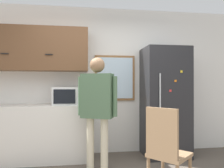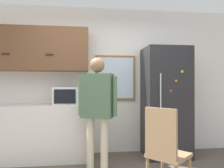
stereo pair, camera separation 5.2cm
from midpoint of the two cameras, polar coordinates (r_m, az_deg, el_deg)
The scene contains 8 objects.
back_wall at distance 4.10m, azimuth -2.54°, elevation 0.98°, with size 6.00×0.06×2.70m.
counter at distance 3.96m, azimuth -20.45°, elevation -11.86°, with size 1.96×0.56×0.93m.
upper_cabinets at distance 4.02m, azimuth -20.10°, elevation 8.50°, with size 1.96×0.39×0.74m.
microwave at distance 3.80m, azimuth -10.89°, elevation -3.04°, with size 0.49×0.43×0.30m.
person at distance 3.22m, azimuth -3.42°, elevation -4.62°, with size 0.56×0.38×1.66m.
refrigerator at distance 4.02m, azimuth 14.19°, elevation -4.52°, with size 0.77×0.65×1.92m.
chair at distance 2.67m, azimuth 14.25°, elevation -15.88°, with size 0.59×0.59×1.01m.
window at distance 4.09m, azimuth 1.28°, elevation 1.58°, with size 0.75×0.05×0.84m.
Camera 2 is at (-0.31, -2.24, 1.26)m, focal length 35.00 mm.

